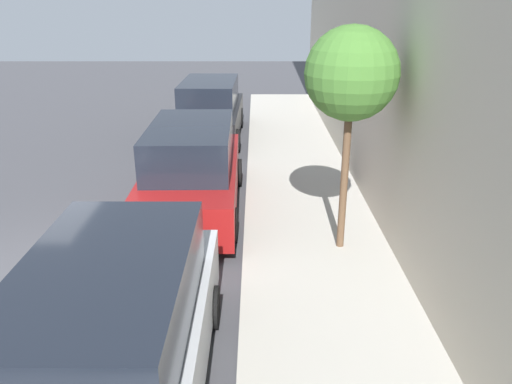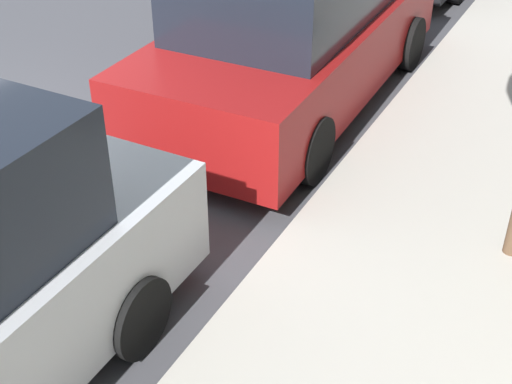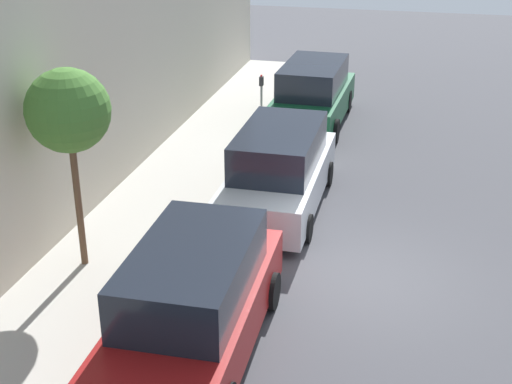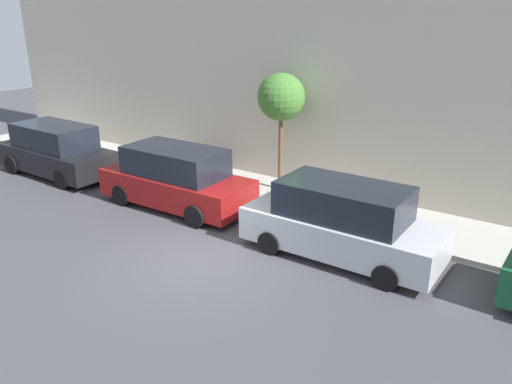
{
  "view_description": "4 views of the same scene",
  "coord_description": "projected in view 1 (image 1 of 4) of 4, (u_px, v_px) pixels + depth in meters",
  "views": [
    {
      "loc": [
        3.73,
        -7.17,
        4.36
      ],
      "look_at": [
        3.71,
        1.41,
        1.0
      ],
      "focal_mm": 35.0,
      "sensor_mm": 36.0,
      "label": 1
    },
    {
      "loc": [
        5.56,
        -4.09,
        3.75
      ],
      "look_at": [
        3.61,
        -0.42,
        1.0
      ],
      "focal_mm": 50.0,
      "sensor_mm": 36.0,
      "label": 2
    },
    {
      "loc": [
        -0.78,
        11.84,
        7.0
      ],
      "look_at": [
        2.38,
        -1.29,
        1.0
      ],
      "focal_mm": 50.0,
      "sensor_mm": 36.0,
      "label": 3
    },
    {
      "loc": [
        -8.26,
        -7.38,
        5.82
      ],
      "look_at": [
        2.59,
        0.06,
        1.0
      ],
      "focal_mm": 35.0,
      "sensor_mm": 36.0,
      "label": 4
    }
  ],
  "objects": [
    {
      "name": "street_tree",
      "position": [
        353.0,
        75.0,
        7.94
      ],
      "size": [
        1.52,
        1.52,
        3.83
      ],
      "color": "brown",
      "rests_on": "sidewalk"
    },
    {
      "name": "parked_minivan_second",
      "position": [
        115.0,
        340.0,
        5.35
      ],
      "size": [
        2.02,
        4.9,
        1.9
      ],
      "color": "#B7BABF",
      "rests_on": "ground_plane"
    },
    {
      "name": "sidewalk",
      "position": [
        324.0,
        275.0,
        8.24
      ],
      "size": [
        2.66,
        32.0,
        0.15
      ],
      "color": "#B2ADA3",
      "rests_on": "ground_plane"
    },
    {
      "name": "parked_minivan_third",
      "position": [
        194.0,
        170.0,
        10.63
      ],
      "size": [
        2.02,
        4.93,
        1.9
      ],
      "color": "maroon",
      "rests_on": "ground_plane"
    },
    {
      "name": "parked_minivan_fourth",
      "position": [
        212.0,
        111.0,
        16.11
      ],
      "size": [
        2.02,
        4.94,
        1.9
      ],
      "color": "black",
      "rests_on": "ground_plane"
    },
    {
      "name": "ground_plane",
      "position": [
        33.0,
        279.0,
        8.28
      ],
      "size": [
        60.0,
        60.0,
        0.0
      ],
      "primitive_type": "plane",
      "color": "#424247"
    }
  ]
}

